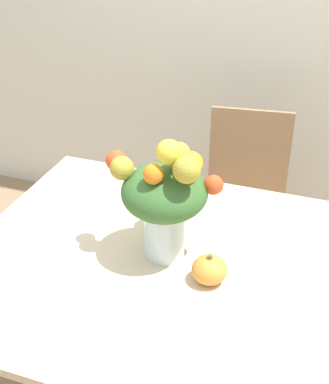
{
  "coord_description": "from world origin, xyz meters",
  "views": [
    {
      "loc": [
        0.52,
        -1.34,
        1.9
      ],
      "look_at": [
        0.03,
        0.03,
        1.03
      ],
      "focal_mm": 50.0,
      "sensor_mm": 36.0,
      "label": 1
    }
  ],
  "objects": [
    {
      "name": "dining_chair_near_window",
      "position": [
        0.13,
        0.92,
        0.49
      ],
      "size": [
        0.47,
        0.47,
        0.93
      ],
      "rotation": [
        0.0,
        0.0,
        0.13
      ],
      "color": "#9E7A56",
      "rests_on": "ground_plane"
    },
    {
      "name": "flower_vase",
      "position": [
        0.03,
        0.03,
        1.01
      ],
      "size": [
        0.38,
        0.34,
        0.45
      ],
      "color": "silver",
      "rests_on": "dining_table"
    },
    {
      "name": "pumpkin",
      "position": [
        0.21,
        -0.05,
        0.82
      ],
      "size": [
        0.11,
        0.11,
        0.1
      ],
      "color": "gold",
      "rests_on": "dining_table"
    },
    {
      "name": "dining_table",
      "position": [
        0.0,
        0.0,
        0.69
      ],
      "size": [
        1.3,
        1.16,
        0.78
      ],
      "color": "beige",
      "rests_on": "ground_plane"
    }
  ]
}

